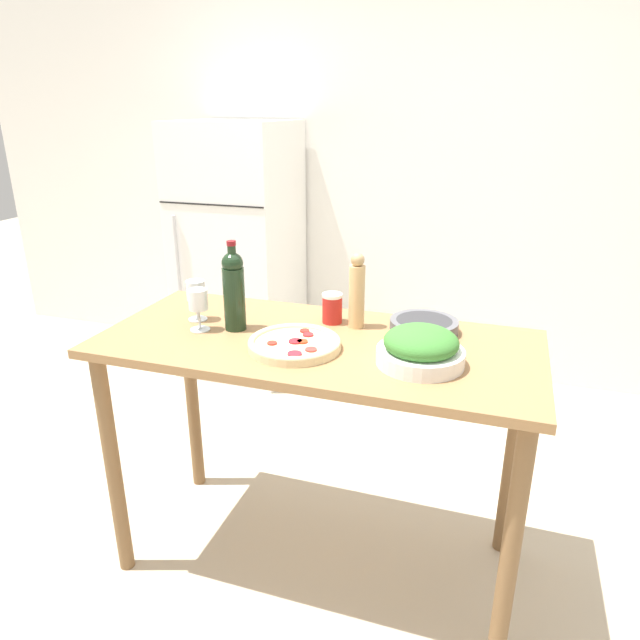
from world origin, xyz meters
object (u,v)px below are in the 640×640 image
at_px(wine_glass_near, 198,302).
at_px(wine_glass_far, 196,293).
at_px(homemade_pizza, 295,344).
at_px(salad_bowl, 421,348).
at_px(wine_bottle, 234,289).
at_px(refrigerator, 239,252).
at_px(pepper_mill, 357,292).
at_px(salt_canister, 333,308).
at_px(cast_iron_skillet, 424,326).

bearing_deg(wine_glass_near, wine_glass_far, 123.91).
bearing_deg(homemade_pizza, salad_bowl, 1.25).
xyz_separation_m(wine_bottle, salad_bowl, (0.67, -0.09, -0.10)).
distance_m(refrigerator, salad_bowl, 2.17).
bearing_deg(wine_bottle, wine_glass_far, 167.09).
distance_m(pepper_mill, salt_canister, 0.12).
height_order(wine_glass_far, salad_bowl, wine_glass_far).
xyz_separation_m(wine_glass_far, salt_canister, (0.49, 0.13, -0.05)).
distance_m(salad_bowl, cast_iron_skillet, 0.28).
bearing_deg(salad_bowl, pepper_mill, 137.42).
height_order(salad_bowl, salt_canister, salad_bowl).
height_order(wine_glass_far, cast_iron_skillet, wine_glass_far).
relative_size(pepper_mill, salt_canister, 2.47).
bearing_deg(refrigerator, wine_bottle, -64.33).
bearing_deg(refrigerator, wine_glass_near, -68.55).
xyz_separation_m(pepper_mill, salt_canister, (-0.09, 0.02, -0.08)).
height_order(wine_bottle, homemade_pizza, wine_bottle).
bearing_deg(pepper_mill, cast_iron_skillet, 5.90).
distance_m(wine_bottle, salad_bowl, 0.69).
bearing_deg(wine_bottle, refrigerator, 115.67).
bearing_deg(wine_glass_far, wine_bottle, -12.91).
distance_m(wine_bottle, cast_iron_skillet, 0.68).
bearing_deg(homemade_pizza, refrigerator, 121.44).
height_order(wine_glass_far, pepper_mill, pepper_mill).
bearing_deg(refrigerator, wine_glass_far, -69.40).
bearing_deg(cast_iron_skillet, wine_bottle, -164.39).
xyz_separation_m(wine_glass_far, cast_iron_skillet, (0.82, 0.14, -0.08)).
relative_size(wine_bottle, salad_bowl, 1.18).
distance_m(salad_bowl, homemade_pizza, 0.41).
xyz_separation_m(refrigerator, wine_glass_near, (0.63, -1.59, 0.24)).
relative_size(wine_glass_near, homemade_pizza, 0.49).
height_order(pepper_mill, salt_canister, pepper_mill).
height_order(pepper_mill, salad_bowl, pepper_mill).
height_order(wine_glass_far, homemade_pizza, wine_glass_far).
bearing_deg(salt_canister, refrigerator, 127.56).
xyz_separation_m(refrigerator, salt_canister, (1.05, -1.37, 0.19)).
height_order(wine_bottle, wine_glass_far, wine_bottle).
distance_m(wine_glass_far, salt_canister, 0.51).
height_order(salad_bowl, cast_iron_skillet, salad_bowl).
xyz_separation_m(wine_bottle, cast_iron_skillet, (0.64, 0.18, -0.13)).
height_order(refrigerator, wine_glass_far, refrigerator).
xyz_separation_m(refrigerator, wine_bottle, (0.74, -1.54, 0.28)).
relative_size(wine_glass_far, cast_iron_skillet, 0.41).
height_order(wine_bottle, wine_glass_near, wine_bottle).
bearing_deg(salad_bowl, wine_glass_near, 176.95).
relative_size(salad_bowl, salt_canister, 2.45).
relative_size(refrigerator, cast_iron_skillet, 4.40).
height_order(refrigerator, pepper_mill, refrigerator).
relative_size(salad_bowl, homemade_pizza, 0.89).
bearing_deg(refrigerator, homemade_pizza, -58.56).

